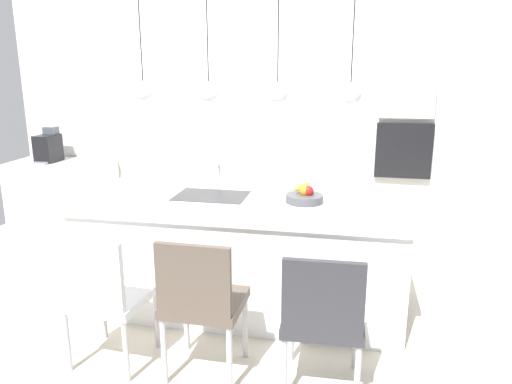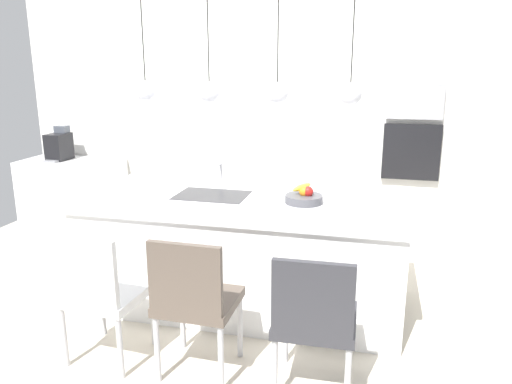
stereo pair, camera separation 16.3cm
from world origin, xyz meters
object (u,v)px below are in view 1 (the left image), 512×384
at_px(chair_near, 104,293).
at_px(chair_middle, 202,299).
at_px(chair_far, 323,315).
at_px(microwave, 407,101).
at_px(fruit_bowl, 305,197).
at_px(oven, 403,151).
at_px(coffee_machine, 48,147).

height_order(chair_near, chair_middle, chair_middle).
bearing_deg(chair_far, microwave, 76.46).
relative_size(fruit_bowl, chair_far, 0.32).
distance_m(fruit_bowl, chair_middle, 1.17).
distance_m(oven, chair_near, 3.31).
bearing_deg(chair_far, oven, 76.46).
xyz_separation_m(fruit_bowl, chair_middle, (-0.51, -0.98, -0.40)).
bearing_deg(coffee_machine, chair_far, -35.50).
xyz_separation_m(fruit_bowl, chair_near, (-1.14, -0.98, -0.42)).
bearing_deg(chair_near, chair_far, 0.01).
xyz_separation_m(microwave, chair_far, (-0.63, -2.60, -1.03)).
height_order(chair_middle, chair_far, chair_middle).
height_order(fruit_bowl, microwave, microwave).
relative_size(fruit_bowl, chair_near, 0.31).
xyz_separation_m(fruit_bowl, coffee_machine, (-3.01, 1.32, 0.06)).
distance_m(microwave, chair_middle, 3.09).
relative_size(fruit_bowl, coffee_machine, 0.74).
relative_size(microwave, chair_near, 0.60).
height_order(coffee_machine, oven, oven).
bearing_deg(coffee_machine, oven, 4.41).
bearing_deg(microwave, chair_near, -127.36).
xyz_separation_m(fruit_bowl, chair_far, (0.22, -0.98, -0.43)).
height_order(fruit_bowl, oven, oven).
height_order(oven, chair_middle, oven).
relative_size(coffee_machine, microwave, 0.70).
distance_m(microwave, oven, 0.50).
height_order(oven, chair_far, oven).
height_order(coffee_machine, chair_near, coffee_machine).
bearing_deg(fruit_bowl, chair_near, -139.30).
xyz_separation_m(chair_near, chair_far, (1.36, 0.00, -0.01)).
xyz_separation_m(chair_middle, chair_far, (0.72, -0.00, -0.03)).
relative_size(chair_middle, chair_far, 1.03).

